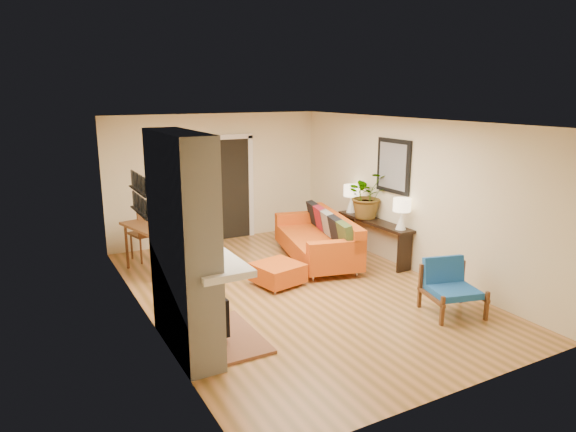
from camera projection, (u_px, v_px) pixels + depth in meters
name	position (u px, v px, depth m)	size (l,w,h in m)	color
room_shell	(256.00, 183.00, 10.26)	(6.50, 6.50, 6.50)	#BD7F48
fireplace	(186.00, 249.00, 5.95)	(1.09, 1.68, 2.60)	white
sofa	(321.00, 239.00, 9.40)	(1.49, 2.47, 0.91)	silver
ottoman	(278.00, 272.00, 8.21)	(0.82, 0.82, 0.35)	silver
blue_chair	(449.00, 284.00, 7.18)	(0.87, 0.85, 0.75)	brown
dining_table	(159.00, 233.00, 8.78)	(1.11, 1.94, 1.02)	brown
console_table	(374.00, 228.00, 9.43)	(0.34, 1.85, 0.72)	black
lamp_near	(402.00, 210.00, 8.70)	(0.30, 0.30, 0.54)	white
lamp_far	(351.00, 195.00, 9.95)	(0.30, 0.30, 0.54)	white
houseplant	(367.00, 195.00, 9.48)	(0.79, 0.69, 0.88)	#1E5919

